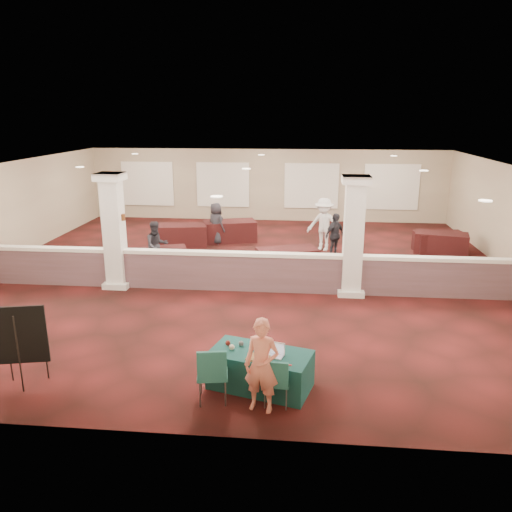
# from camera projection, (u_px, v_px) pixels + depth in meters

# --- Properties ---
(ground) EXTENTS (16.00, 16.00, 0.00)m
(ground) POSITION_uv_depth(u_px,v_px,m) (247.00, 274.00, 15.27)
(ground) COLOR #451211
(ground) RESTS_ON ground
(wall_back) EXTENTS (16.00, 0.04, 3.20)m
(wall_back) POSITION_uv_depth(u_px,v_px,m) (267.00, 185.00, 22.48)
(wall_back) COLOR gray
(wall_back) RESTS_ON ground
(wall_front) EXTENTS (16.00, 0.04, 3.20)m
(wall_front) POSITION_uv_depth(u_px,v_px,m) (183.00, 339.00, 7.18)
(wall_front) COLOR gray
(wall_front) RESTS_ON ground
(ceiling) EXTENTS (16.00, 16.00, 0.02)m
(ceiling) POSITION_uv_depth(u_px,v_px,m) (246.00, 168.00, 14.39)
(ceiling) COLOR silver
(ceiling) RESTS_ON wall_back
(partition_wall) EXTENTS (15.60, 0.28, 1.10)m
(partition_wall) POSITION_uv_depth(u_px,v_px,m) (241.00, 271.00, 13.68)
(partition_wall) COLOR brown
(partition_wall) RESTS_ON ground
(column_left) EXTENTS (0.72, 0.72, 3.20)m
(column_left) POSITION_uv_depth(u_px,v_px,m) (114.00, 230.00, 13.71)
(column_left) COLOR silver
(column_left) RESTS_ON ground
(column_right) EXTENTS (0.72, 0.72, 3.20)m
(column_right) POSITION_uv_depth(u_px,v_px,m) (353.00, 235.00, 13.11)
(column_right) COLOR silver
(column_right) RESTS_ON ground
(sconce_left) EXTENTS (0.12, 0.12, 0.18)m
(sconce_left) POSITION_uv_depth(u_px,v_px,m) (103.00, 217.00, 13.64)
(sconce_left) COLOR brown
(sconce_left) RESTS_ON column_left
(sconce_right) EXTENTS (0.12, 0.12, 0.18)m
(sconce_right) POSITION_uv_depth(u_px,v_px,m) (123.00, 217.00, 13.58)
(sconce_right) COLOR brown
(sconce_right) RESTS_ON column_left
(near_table) EXTENTS (1.94, 1.33, 0.68)m
(near_table) POSITION_uv_depth(u_px,v_px,m) (260.00, 370.00, 8.87)
(near_table) COLOR #103D3C
(near_table) RESTS_ON ground
(conf_chair_main) EXTENTS (0.47, 0.47, 0.87)m
(conf_chair_main) POSITION_uv_depth(u_px,v_px,m) (276.00, 378.00, 8.24)
(conf_chair_main) COLOR #1D554E
(conf_chair_main) RESTS_ON ground
(conf_chair_side) EXTENTS (0.59, 0.59, 1.02)m
(conf_chair_side) POSITION_uv_depth(u_px,v_px,m) (212.00, 371.00, 8.30)
(conf_chair_side) COLOR #1D554E
(conf_chair_side) RESTS_ON ground
(easel_board) EXTENTS (0.88, 0.51, 1.52)m
(easel_board) POSITION_uv_depth(u_px,v_px,m) (21.00, 336.00, 8.76)
(easel_board) COLOR black
(easel_board) RESTS_ON ground
(woman) EXTENTS (0.65, 0.50, 1.60)m
(woman) POSITION_uv_depth(u_px,v_px,m) (262.00, 366.00, 8.07)
(woman) COLOR #F6826A
(woman) RESTS_ON ground
(far_table_front_left) EXTENTS (1.78, 1.27, 0.65)m
(far_table_front_left) POSITION_uv_depth(u_px,v_px,m) (161.00, 258.00, 15.73)
(far_table_front_left) COLOR black
(far_table_front_left) RESTS_ON ground
(far_table_front_center) EXTENTS (2.03, 1.50, 0.74)m
(far_table_front_center) POSITION_uv_depth(u_px,v_px,m) (288.00, 260.00, 15.34)
(far_table_front_center) COLOR black
(far_table_front_center) RESTS_ON ground
(far_table_front_right) EXTENTS (1.92, 1.27, 0.71)m
(far_table_front_right) POSITION_uv_depth(u_px,v_px,m) (441.00, 243.00, 17.44)
(far_table_front_right) COLOR black
(far_table_front_right) RESTS_ON ground
(far_table_back_left) EXTENTS (2.01, 1.23, 0.77)m
(far_table_back_left) POSITION_uv_depth(u_px,v_px,m) (182.00, 235.00, 18.49)
(far_table_back_left) COLOR black
(far_table_back_left) RESTS_ON ground
(far_table_back_center) EXTENTS (2.14, 1.50, 0.79)m
(far_table_back_center) POSITION_uv_depth(u_px,v_px,m) (230.00, 231.00, 19.03)
(far_table_back_center) COLOR black
(far_table_back_center) RESTS_ON ground
(far_table_back_right) EXTENTS (1.82, 1.13, 0.69)m
(far_table_back_right) POSITION_uv_depth(u_px,v_px,m) (439.00, 242.00, 17.64)
(far_table_back_right) COLOR black
(far_table_back_right) RESTS_ON ground
(attendee_a) EXTENTS (0.84, 0.74, 1.53)m
(attendee_a) POSITION_uv_depth(u_px,v_px,m) (157.00, 246.00, 15.52)
(attendee_a) COLOR black
(attendee_a) RESTS_ON ground
(attendee_b) EXTENTS (1.31, 0.94, 1.87)m
(attendee_b) POSITION_uv_depth(u_px,v_px,m) (324.00, 224.00, 17.66)
(attendee_b) COLOR white
(attendee_b) RESTS_ON ground
(attendee_c) EXTENTS (0.92, 0.93, 1.51)m
(attendee_c) POSITION_uv_depth(u_px,v_px,m) (335.00, 235.00, 16.85)
(attendee_c) COLOR black
(attendee_c) RESTS_ON ground
(attendee_d) EXTENTS (0.85, 0.80, 1.55)m
(attendee_d) POSITION_uv_depth(u_px,v_px,m) (216.00, 224.00, 18.55)
(attendee_d) COLOR black
(attendee_d) RESTS_ON ground
(laptop_base) EXTENTS (0.35, 0.29, 0.02)m
(laptop_base) POSITION_uv_depth(u_px,v_px,m) (274.00, 356.00, 8.64)
(laptop_base) COLOR silver
(laptop_base) RESTS_ON near_table
(laptop_screen) EXTENTS (0.30, 0.09, 0.20)m
(laptop_screen) POSITION_uv_depth(u_px,v_px,m) (277.00, 347.00, 8.70)
(laptop_screen) COLOR silver
(laptop_screen) RESTS_ON near_table
(screen_glow) EXTENTS (0.27, 0.08, 0.18)m
(screen_glow) POSITION_uv_depth(u_px,v_px,m) (276.00, 348.00, 8.70)
(screen_glow) COLOR #B3BCD7
(screen_glow) RESTS_ON near_table
(knitting) EXTENTS (0.43, 0.37, 0.03)m
(knitting) POSITION_uv_depth(u_px,v_px,m) (258.00, 358.00, 8.55)
(knitting) COLOR #BA6B1D
(knitting) RESTS_ON near_table
(yarn_cream) EXTENTS (0.10, 0.10, 0.10)m
(yarn_cream) POSITION_uv_depth(u_px,v_px,m) (232.00, 347.00, 8.86)
(yarn_cream) COLOR beige
(yarn_cream) RESTS_ON near_table
(yarn_red) EXTENTS (0.09, 0.09, 0.09)m
(yarn_red) POSITION_uv_depth(u_px,v_px,m) (228.00, 343.00, 9.03)
(yarn_red) COLOR #5D1C12
(yarn_red) RESTS_ON near_table
(yarn_grey) EXTENTS (0.10, 0.10, 0.10)m
(yarn_grey) POSITION_uv_depth(u_px,v_px,m) (241.00, 343.00, 9.01)
(yarn_grey) COLOR #535358
(yarn_grey) RESTS_ON near_table
(scissors) EXTENTS (0.11, 0.06, 0.01)m
(scissors) POSITION_uv_depth(u_px,v_px,m) (289.00, 365.00, 8.33)
(scissors) COLOR red
(scissors) RESTS_ON near_table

